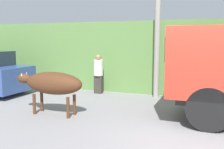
{
  "coord_description": "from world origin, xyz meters",
  "views": [
    {
      "loc": [
        0.39,
        -5.95,
        2.15
      ],
      "look_at": [
        -2.25,
        0.88,
        1.17
      ],
      "focal_mm": 42.0,
      "sensor_mm": 36.0,
      "label": 1
    }
  ],
  "objects": [
    {
      "name": "ground_plane",
      "position": [
        0.0,
        0.0,
        0.0
      ],
      "size": [
        60.0,
        60.0,
        0.0
      ],
      "primitive_type": "plane",
      "color": "gray"
    },
    {
      "name": "hillside_embankment",
      "position": [
        0.0,
        7.31,
        1.44
      ],
      "size": [
        32.0,
        6.56,
        2.89
      ],
      "color": "#608C47",
      "rests_on": "ground_plane"
    },
    {
      "name": "brown_cow",
      "position": [
        -3.87,
        0.32,
        0.9
      ],
      "size": [
        2.17,
        0.65,
        1.24
      ],
      "rotation": [
        0.0,
        0.0,
        0.14
      ],
      "color": "#512D19",
      "rests_on": "ground_plane"
    },
    {
      "name": "pedestrian_on_hill",
      "position": [
        -3.87,
        3.54,
        0.85
      ],
      "size": [
        0.38,
        0.38,
        1.57
      ],
      "rotation": [
        0.0,
        0.0,
        3.17
      ],
      "color": "#38332D",
      "rests_on": "ground_plane"
    },
    {
      "name": "utility_pole",
      "position": [
        -1.55,
        3.63,
        3.47
      ],
      "size": [
        0.9,
        0.21,
        6.68
      ],
      "color": "#9E998E",
      "rests_on": "ground_plane"
    }
  ]
}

